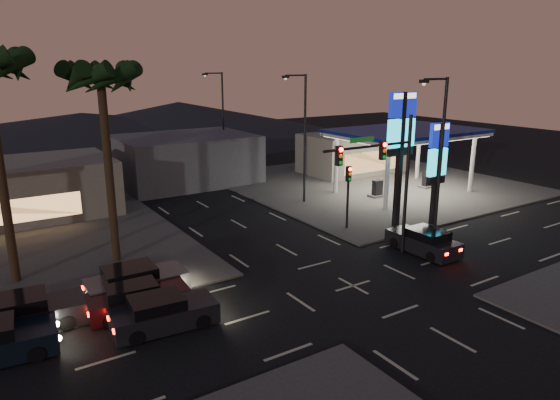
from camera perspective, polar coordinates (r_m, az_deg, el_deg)
ground at (r=25.39m, az=8.35°, el=-9.68°), size 140.00×140.00×0.00m
corner_lot_ne at (r=46.89m, az=10.32°, el=1.87°), size 24.00×24.00×0.12m
gas_station at (r=43.24m, az=14.26°, el=7.32°), size 12.20×8.20×5.47m
convenience_store at (r=51.46m, az=8.26°, el=5.33°), size 10.00×6.00×4.00m
pylon_sign_tall at (r=33.23m, az=13.67°, el=7.44°), size 2.20×0.35×9.00m
pylon_sign_short at (r=34.69m, az=17.56°, el=4.56°), size 1.60×0.35×7.00m
traffic_signal_mast at (r=27.64m, az=11.95°, el=3.61°), size 6.10×0.39×8.00m
pedestal_signal at (r=32.87m, az=7.81°, el=1.48°), size 0.32×0.39×4.30m
streetlight_near at (r=29.12m, az=17.65°, el=4.78°), size 2.14×0.25×10.00m
streetlight_mid at (r=38.60m, az=2.62°, el=7.83°), size 2.14×0.25×10.00m
streetlight_far at (r=50.59m, az=-6.73°, el=9.46°), size 2.14×0.25×10.00m
palm_a at (r=27.47m, az=-19.74°, el=11.84°), size 4.41×4.41×10.86m
building_far_mid at (r=47.31m, az=-10.75°, el=4.62°), size 12.00×9.00×4.40m
hill_right at (r=83.36m, az=-11.44°, el=9.21°), size 50.00×50.00×5.00m
hill_center at (r=79.18m, az=-21.63°, el=7.80°), size 60.00×60.00×4.00m
car_lane_a_front at (r=21.71m, az=-13.26°, el=-12.48°), size 4.50×2.14×1.43m
car_lane_a_mid at (r=23.23m, az=-16.05°, el=-10.77°), size 4.54×2.19×1.44m
car_lane_b_front at (r=24.72m, az=-16.19°, el=-9.05°), size 4.78×2.10×1.54m
car_lane_b_mid at (r=23.52m, az=-27.16°, el=-11.50°), size 4.78×2.32×1.51m
suv_station at (r=30.33m, az=16.11°, el=-4.58°), size 1.94×4.39×1.45m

